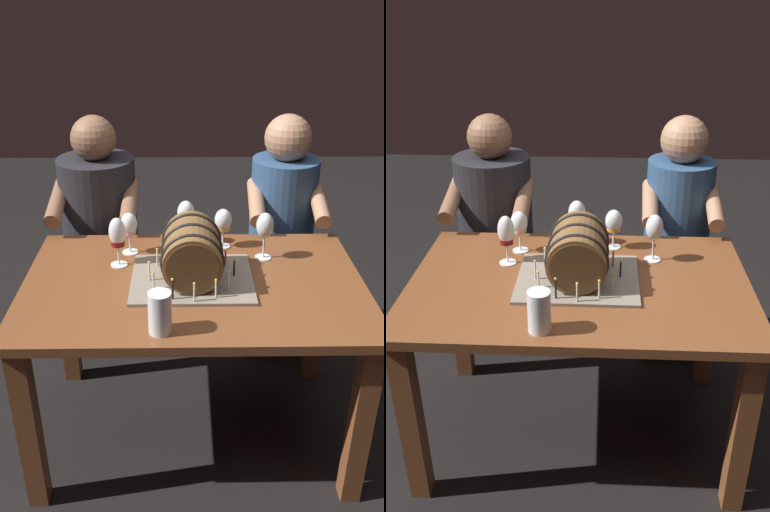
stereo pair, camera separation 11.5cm
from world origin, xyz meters
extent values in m
plane|color=black|center=(0.00, 0.00, 0.00)|extent=(8.00, 8.00, 0.00)
cube|color=brown|center=(0.00, 0.00, 0.70)|extent=(1.26, 0.82, 0.03)
cube|color=brown|center=(-0.57, -0.35, 0.34)|extent=(0.07, 0.07, 0.69)
cube|color=brown|center=(0.57, -0.35, 0.34)|extent=(0.07, 0.07, 0.69)
cube|color=brown|center=(-0.57, 0.35, 0.34)|extent=(0.07, 0.07, 0.69)
cube|color=brown|center=(0.57, 0.35, 0.34)|extent=(0.07, 0.07, 0.69)
cube|color=gray|center=(-0.01, 0.01, 0.73)|extent=(0.45, 0.38, 0.01)
cylinder|color=brown|center=(-0.01, 0.01, 0.84)|extent=(0.21, 0.27, 0.21)
cylinder|color=#46301B|center=(-0.01, -0.13, 0.84)|extent=(0.19, 0.00, 0.19)
cylinder|color=#46301B|center=(-0.01, 0.14, 0.84)|extent=(0.19, 0.00, 0.19)
torus|color=black|center=(-0.01, -0.08, 0.84)|extent=(0.23, 0.01, 0.23)
torus|color=black|center=(-0.01, 0.01, 0.84)|extent=(0.23, 0.01, 0.23)
torus|color=black|center=(-0.01, 0.10, 0.84)|extent=(0.23, 0.01, 0.23)
cylinder|color=black|center=(0.15, 0.02, 0.76)|extent=(0.01, 0.01, 0.06)
sphere|color=#F9C64C|center=(0.15, 0.02, 0.80)|extent=(0.01, 0.01, 0.01)
cylinder|color=#D64C47|center=(0.12, 0.10, 0.76)|extent=(0.01, 0.01, 0.06)
sphere|color=#F9C64C|center=(0.12, 0.10, 0.80)|extent=(0.01, 0.01, 0.01)
cylinder|color=silver|center=(0.07, 0.15, 0.76)|extent=(0.01, 0.01, 0.06)
sphere|color=#F9C64C|center=(0.07, 0.15, 0.80)|extent=(0.01, 0.01, 0.01)
cylinder|color=black|center=(-0.02, 0.18, 0.77)|extent=(0.01, 0.01, 0.07)
sphere|color=#F9C64C|center=(-0.02, 0.18, 0.80)|extent=(0.01, 0.01, 0.01)
cylinder|color=silver|center=(-0.09, 0.15, 0.76)|extent=(0.01, 0.01, 0.06)
sphere|color=#F9C64C|center=(-0.09, 0.15, 0.80)|extent=(0.01, 0.01, 0.01)
cylinder|color=silver|center=(-0.14, 0.10, 0.77)|extent=(0.01, 0.01, 0.06)
sphere|color=#F9C64C|center=(-0.14, 0.10, 0.80)|extent=(0.01, 0.01, 0.01)
cylinder|color=silver|center=(-0.16, -0.01, 0.77)|extent=(0.01, 0.01, 0.07)
sphere|color=#F9C64C|center=(-0.16, -0.01, 0.81)|extent=(0.01, 0.01, 0.01)
cylinder|color=silver|center=(-0.14, -0.08, 0.76)|extent=(0.01, 0.01, 0.06)
sphere|color=#F9C64C|center=(-0.14, -0.08, 0.80)|extent=(0.01, 0.01, 0.01)
cylinder|color=black|center=(-0.07, -0.15, 0.77)|extent=(0.01, 0.01, 0.07)
sphere|color=#F9C64C|center=(-0.07, -0.15, 0.81)|extent=(0.01, 0.01, 0.01)
cylinder|color=silver|center=(0.00, -0.16, 0.76)|extent=(0.01, 0.01, 0.06)
sphere|color=#F9C64C|center=(0.00, -0.16, 0.80)|extent=(0.01, 0.01, 0.01)
cylinder|color=silver|center=(0.07, -0.14, 0.76)|extent=(0.01, 0.01, 0.06)
sphere|color=#F9C64C|center=(0.07, -0.14, 0.80)|extent=(0.01, 0.01, 0.01)
cylinder|color=silver|center=(0.12, -0.09, 0.77)|extent=(0.01, 0.01, 0.07)
sphere|color=#F9C64C|center=(0.12, -0.09, 0.81)|extent=(0.01, 0.01, 0.01)
cylinder|color=white|center=(0.13, 0.29, 0.72)|extent=(0.06, 0.06, 0.00)
cylinder|color=white|center=(0.13, 0.29, 0.76)|extent=(0.01, 0.01, 0.07)
ellipsoid|color=white|center=(0.13, 0.29, 0.84)|extent=(0.07, 0.07, 0.09)
cylinder|color=#C6842D|center=(0.13, 0.29, 0.81)|extent=(0.06, 0.06, 0.03)
cylinder|color=white|center=(-0.25, 0.24, 0.72)|extent=(0.07, 0.07, 0.00)
cylinder|color=white|center=(-0.25, 0.24, 0.76)|extent=(0.01, 0.01, 0.08)
ellipsoid|color=white|center=(-0.25, 0.24, 0.85)|extent=(0.07, 0.07, 0.09)
cylinder|color=pink|center=(-0.25, 0.24, 0.83)|extent=(0.06, 0.06, 0.04)
cylinder|color=white|center=(0.28, 0.18, 0.72)|extent=(0.07, 0.07, 0.00)
cylinder|color=white|center=(0.28, 0.18, 0.77)|extent=(0.01, 0.01, 0.08)
ellipsoid|color=white|center=(0.28, 0.18, 0.86)|extent=(0.07, 0.07, 0.10)
cylinder|color=white|center=(-0.03, 0.32, 0.72)|extent=(0.07, 0.07, 0.00)
cylinder|color=white|center=(-0.03, 0.32, 0.77)|extent=(0.01, 0.01, 0.08)
ellipsoid|color=white|center=(-0.03, 0.32, 0.86)|extent=(0.07, 0.07, 0.10)
cylinder|color=beige|center=(-0.03, 0.32, 0.83)|extent=(0.06, 0.06, 0.04)
cylinder|color=white|center=(-0.29, 0.13, 0.72)|extent=(0.07, 0.07, 0.00)
cylinder|color=white|center=(-0.29, 0.13, 0.76)|extent=(0.01, 0.01, 0.08)
ellipsoid|color=white|center=(-0.29, 0.13, 0.86)|extent=(0.06, 0.06, 0.12)
cylinder|color=maroon|center=(-0.29, 0.13, 0.83)|extent=(0.05, 0.05, 0.04)
cylinder|color=white|center=(-0.11, -0.33, 0.79)|extent=(0.08, 0.08, 0.14)
cylinder|color=#C6842D|center=(-0.11, -0.33, 0.78)|extent=(0.07, 0.07, 0.11)
cylinder|color=white|center=(-0.11, -0.33, 0.84)|extent=(0.07, 0.07, 0.01)
cube|color=black|center=(-0.43, 0.65, 0.23)|extent=(0.34, 0.32, 0.45)
cylinder|color=#232328|center=(-0.43, 0.65, 0.72)|extent=(0.36, 0.36, 0.54)
sphere|color=brown|center=(-0.43, 0.65, 1.09)|extent=(0.20, 0.20, 0.20)
cylinder|color=brown|center=(-0.27, 0.52, 0.84)|extent=(0.07, 0.31, 0.14)
cylinder|color=brown|center=(-0.59, 0.51, 0.84)|extent=(0.07, 0.31, 0.14)
cube|color=#1B2D46|center=(0.43, 0.65, 0.23)|extent=(0.34, 0.32, 0.45)
cylinder|color=#2D4C75|center=(0.43, 0.65, 0.72)|extent=(0.32, 0.32, 0.54)
sphere|color=#A87A5B|center=(0.43, 0.65, 1.08)|extent=(0.21, 0.21, 0.21)
cylinder|color=#A87A5B|center=(0.57, 0.51, 0.83)|extent=(0.08, 0.31, 0.14)
cylinder|color=#A87A5B|center=(0.29, 0.52, 0.83)|extent=(0.08, 0.31, 0.14)
camera|label=1|loc=(-0.03, -1.77, 1.72)|focal=38.61mm
camera|label=2|loc=(0.08, -1.77, 1.72)|focal=38.61mm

